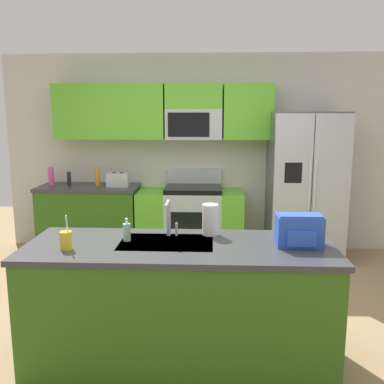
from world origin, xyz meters
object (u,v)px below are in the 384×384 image
paper_towel_roll (210,220)px  bottle_pink (51,176)px  bottle_orange (97,177)px  drink_cup_yellow (66,240)px  range_oven (190,221)px  pepper_mill (69,179)px  soap_dispenser (127,232)px  refrigerator (305,186)px  sink_faucet (169,215)px  toaster (118,180)px  backpack (299,230)px

paper_towel_roll → bottle_pink: bearing=133.2°
bottle_orange → drink_cup_yellow: bearing=-79.5°
range_oven → bottle_pink: (-1.84, 0.03, 0.58)m
pepper_mill → soap_dispenser: (1.24, -2.40, -0.02)m
range_oven → refrigerator: refrigerator is taller
bottle_orange → drink_cup_yellow: 2.65m
range_oven → soap_dispenser: size_ratio=8.00×
refrigerator → soap_dispenser: (-1.80, -2.33, 0.04)m
sink_faucet → soap_dispenser: size_ratio=1.66×
sink_faucet → paper_towel_roll: size_ratio=1.17×
range_oven → toaster: 1.08m
toaster → bottle_pink: (-0.91, 0.08, 0.03)m
pepper_mill → backpack: 3.49m
sink_faucet → toaster: bearing=111.6°
range_oven → backpack: (0.90, -2.45, 0.57)m
bottle_orange → backpack: 3.23m
bottle_pink → drink_cup_yellow: (1.10, -2.64, -0.05)m
drink_cup_yellow → soap_dispenser: drink_cup_yellow is taller
pepper_mill → soap_dispenser: size_ratio=1.06×
toaster → sink_faucet: 2.39m
toaster → bottle_orange: 0.29m
pepper_mill → paper_towel_roll: size_ratio=0.75×
refrigerator → bottle_pink: refrigerator is taller
toaster → backpack: backpack is taller
bottle_orange → sink_faucet: sink_faucet is taller
drink_cup_yellow → sink_faucet: bearing=26.4°
toaster → paper_towel_roll: (1.20, -2.15, 0.03)m
refrigerator → paper_towel_roll: 2.44m
bottle_pink → drink_cup_yellow: drink_cup_yellow is taller
bottle_pink → backpack: (2.73, -2.48, -0.00)m
pepper_mill → drink_cup_yellow: size_ratio=0.73×
toaster → pepper_mill: size_ratio=1.56×
bottle_orange → soap_dispenser: bearing=-70.2°
toaster → pepper_mill: 0.66m
refrigerator → bottle_orange: (-2.66, 0.07, 0.10)m
range_oven → refrigerator: (1.45, -0.07, 0.48)m
bottle_orange → sink_faucet: (1.16, -2.27, 0.05)m
drink_cup_yellow → soap_dispenser: size_ratio=1.44×
bottle_orange → backpack: bottle_orange is taller
refrigerator → drink_cup_yellow: 3.35m
bottle_orange → soap_dispenser: size_ratio=1.42×
soap_dispenser → backpack: 1.25m
drink_cup_yellow → backpack: drink_cup_yellow is taller
sink_faucet → backpack: size_ratio=0.88×
refrigerator → sink_faucet: bearing=-124.2°
toaster → paper_towel_roll: paper_towel_roll is taller
bottle_pink → drink_cup_yellow: 2.86m
bottle_orange → paper_towel_roll: size_ratio=1.00×
refrigerator → bottle_pink: size_ratio=7.77×
sink_faucet → backpack: sink_faucet is taller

